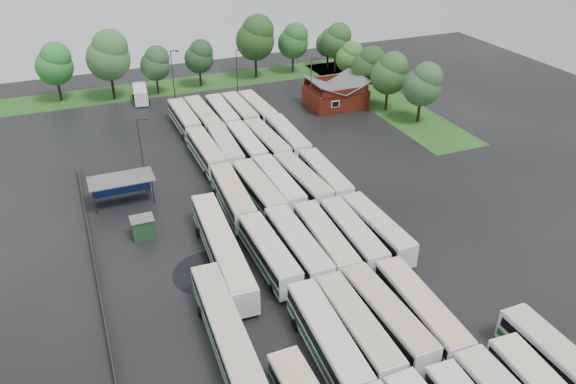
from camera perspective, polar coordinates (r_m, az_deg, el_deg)
name	(u,v)px	position (r m, az deg, el deg)	size (l,w,h in m)	color
ground	(312,265)	(62.34, 2.50, -7.41)	(160.00, 160.00, 0.00)	black
brick_building	(335,96)	(104.99, 4.83, 9.69)	(10.07, 8.60, 5.39)	maroon
wash_shed	(121,181)	(75.49, -16.60, 1.08)	(8.20, 4.20, 3.58)	#2D2D30
utility_hut	(143,227)	(68.21, -14.52, -3.50)	(2.70, 2.20, 2.62)	#183A1F
grass_strip_north	(190,84)	(118.33, -9.90, 10.72)	(80.00, 10.00, 0.01)	#1D4C14
grass_strip_east	(382,98)	(110.32, 9.50, 9.36)	(10.00, 50.00, 0.01)	#1D4C14
west_fence	(95,266)	(64.59, -19.02, -7.13)	(0.10, 50.00, 1.20)	#2D2D30
bus_r1c0	(327,339)	(50.89, 3.99, -14.71)	(3.38, 13.29, 3.67)	silver
bus_r1c1	(356,328)	(52.21, 6.97, -13.57)	(3.00, 12.96, 3.59)	silver
bus_r1c2	(386,317)	(53.74, 9.95, -12.36)	(3.04, 12.93, 3.58)	silver
bus_r1c3	(420,310)	(54.96, 13.28, -11.63)	(3.23, 13.11, 3.62)	silver
bus_r2c0	(269,253)	(60.80, -1.96, -6.22)	(2.85, 12.66, 3.51)	silver
bus_r2c1	(297,247)	(61.56, 0.97, -5.59)	(2.83, 13.23, 3.68)	silver
bus_r2c2	(325,241)	(62.61, 3.76, -5.01)	(3.34, 13.16, 3.63)	silver
bus_r2c3	(352,236)	(63.88, 6.53, -4.42)	(3.20, 12.90, 3.56)	silver
bus_r2c4	(376,229)	(65.49, 8.97, -3.71)	(3.03, 12.65, 3.50)	silver
bus_r3c0	(232,196)	(71.24, -5.66, -0.43)	(3.40, 13.22, 3.65)	silver
bus_r3c1	(259,191)	(72.30, -3.01, 0.15)	(3.08, 12.99, 3.60)	silver
bus_r3c2	(278,185)	(73.50, -0.98, 0.70)	(2.74, 12.82, 3.57)	silver
bus_r3c3	(302,181)	(74.46, 1.44, 1.09)	(3.35, 12.88, 3.55)	silver
bus_r3c4	(325,177)	(75.63, 3.75, 1.49)	(3.00, 12.66, 3.51)	silver
bus_r4c0	(206,152)	(83.39, -8.33, 4.05)	(2.86, 12.69, 3.52)	silver
bus_r4c1	(225,148)	(84.12, -6.44, 4.47)	(3.42, 13.21, 3.64)	silver
bus_r4c2	(246,145)	(84.95, -4.25, 4.78)	(2.75, 12.58, 3.50)	silver
bus_r4c3	(267,143)	(85.45, -2.17, 5.03)	(3.18, 12.92, 3.57)	silver
bus_r4c4	(287,138)	(86.73, -0.07, 5.46)	(3.08, 13.13, 3.64)	silver
bus_r5c0	(184,119)	(95.80, -10.49, 7.32)	(2.85, 12.54, 3.48)	silver
bus_r5c1	(202,117)	(96.04, -8.70, 7.58)	(3.14, 13.03, 3.60)	silver
bus_r5c2	(222,114)	(96.68, -6.67, 7.84)	(2.80, 12.62, 3.51)	silver
bus_r5c3	(240,112)	(97.60, -4.92, 8.14)	(2.82, 12.60, 3.50)	silver
bus_r5c4	(257,110)	(98.28, -3.13, 8.36)	(3.07, 12.66, 3.50)	silver
artic_bus_west_b	(222,248)	(61.72, -6.71, -5.72)	(3.73, 19.77, 3.65)	silver
artic_bus_west_c	(229,340)	(51.05, -5.97, -14.74)	(3.35, 19.17, 3.54)	silver
minibus	(140,94)	(110.15, -14.76, 9.62)	(3.10, 6.75, 2.85)	white
tree_north_0	(55,64)	(113.72, -22.60, 11.96)	(6.76, 6.76, 11.20)	black
tree_north_1	(109,55)	(110.94, -17.74, 13.14)	(8.01, 8.01, 13.27)	black
tree_north_2	(156,63)	(112.47, -13.28, 12.64)	(5.70, 5.70, 9.44)	black
tree_north_3	(200,56)	(115.19, -8.97, 13.47)	(5.73, 5.73, 9.49)	black
tree_north_4	(256,37)	(118.72, -3.26, 15.43)	(7.93, 7.93, 13.14)	black
tree_north_5	(294,41)	(122.37, 0.60, 15.14)	(6.44, 6.44, 10.67)	black
tree_north_6	(329,42)	(126.14, 4.20, 14.96)	(5.36, 5.36, 8.87)	black
tree_east_0	(424,84)	(98.46, 13.62, 10.63)	(6.37, 6.37, 10.55)	black
tree_east_1	(390,73)	(102.73, 10.34, 11.82)	(6.46, 6.46, 10.70)	black
tree_east_2	(369,65)	(107.78, 8.26, 12.63)	(6.12, 6.12, 10.14)	black
tree_east_3	(350,56)	(115.84, 6.31, 13.53)	(5.35, 5.35, 8.86)	black
tree_east_4	(337,40)	(123.19, 4.99, 15.10)	(6.38, 6.38, 10.57)	black
lamp_post_ne	(312,82)	(99.79, 2.42, 11.11)	(1.55, 0.30, 10.06)	#2D2D30
lamp_post_nw	(142,150)	(75.96, -14.59, 4.17)	(1.61, 0.31, 10.45)	#2D2D30
lamp_post_back_w	(173,74)	(105.35, -11.56, 11.63)	(1.58, 0.31, 10.29)	#2D2D30
lamp_post_back_e	(237,70)	(108.24, -5.16, 12.23)	(1.42, 0.28, 9.19)	#2D2D30
puddle_2	(209,273)	(61.78, -8.02, -8.11)	(7.90, 7.90, 0.01)	black
puddle_3	(376,278)	(61.23, 8.97, -8.60)	(3.65, 3.65, 0.01)	black
puddle_4	(505,348)	(56.47, 21.21, -14.56)	(2.56, 2.56, 0.01)	black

